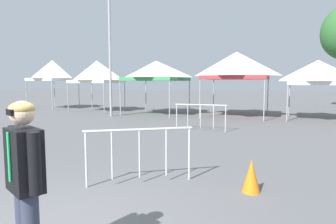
{
  "coord_description": "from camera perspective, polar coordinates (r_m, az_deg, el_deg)",
  "views": [
    {
      "loc": [
        2.64,
        -2.64,
        1.95
      ],
      "look_at": [
        0.17,
        3.4,
        1.3
      ],
      "focal_mm": 31.88,
      "sensor_mm": 36.0,
      "label": 1
    }
  ],
  "objects": [
    {
      "name": "crowd_barrier_near_person",
      "position": [
        5.78,
        -5.44,
        -6.29
      ],
      "size": [
        1.74,
        1.26,
        1.08
      ],
      "color": "#B7BABF",
      "rests_on": "ground"
    },
    {
      "name": "canopy_tent_behind_center",
      "position": [
        20.88,
        -13.43,
        7.46
      ],
      "size": [
        2.97,
        2.97,
        3.41
      ],
      "color": "#9E9EA3",
      "rests_on": "ground"
    },
    {
      "name": "crowd_barrier_by_lift",
      "position": [
        12.03,
        6.24,
        -0.05
      ],
      "size": [
        2.1,
        0.2,
        1.08
      ],
      "color": "#B7BABF",
      "rests_on": "ground"
    },
    {
      "name": "canopy_tent_left_of_center",
      "position": [
        17.6,
        12.95,
        8.64
      ],
      "size": [
        3.56,
        3.56,
        3.68
      ],
      "color": "#9E9EA3",
      "rests_on": "ground"
    },
    {
      "name": "canopy_tent_behind_right",
      "position": [
        17.46,
        26.74,
        6.76
      ],
      "size": [
        2.96,
        2.96,
        3.1
      ],
      "color": "#9E9EA3",
      "rests_on": "ground"
    },
    {
      "name": "traffic_cone_lot_center",
      "position": [
        5.61,
        15.64,
        -11.67
      ],
      "size": [
        0.32,
        0.32,
        0.59
      ],
      "primitive_type": "cone",
      "color": "orange",
      "rests_on": "ground"
    },
    {
      "name": "canopy_tent_far_right",
      "position": [
        24.03,
        -21.21,
        7.39
      ],
      "size": [
        2.94,
        2.94,
        3.59
      ],
      "color": "#9E9EA3",
      "rests_on": "ground"
    },
    {
      "name": "light_pole_opposite_side",
      "position": [
        17.66,
        -11.12,
        15.39
      ],
      "size": [
        0.36,
        0.36,
        8.78
      ],
      "color": "#9E9EA3",
      "rests_on": "ground"
    },
    {
      "name": "person_foreground",
      "position": [
        3.2,
        -25.62,
        -11.5
      ],
      "size": [
        0.6,
        0.39,
        1.78
      ],
      "color": "#33384C",
      "rests_on": "ground"
    },
    {
      "name": "canopy_tent_center",
      "position": [
        18.3,
        -2.26,
        7.87
      ],
      "size": [
        3.42,
        3.42,
        3.25
      ],
      "color": "#9E9EA3",
      "rests_on": "ground"
    }
  ]
}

